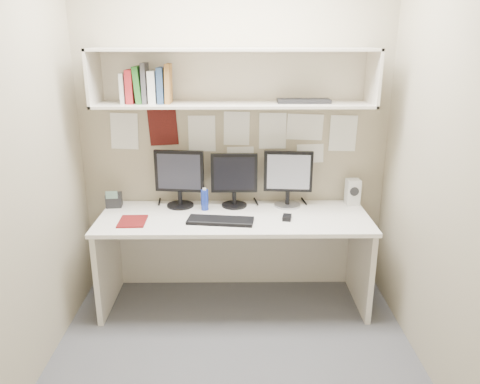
{
  "coord_description": "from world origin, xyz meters",
  "views": [
    {
      "loc": [
        0.01,
        -2.6,
        1.97
      ],
      "look_at": [
        0.04,
        0.35,
        1.01
      ],
      "focal_mm": 35.0,
      "sensor_mm": 36.0,
      "label": 1
    }
  ],
  "objects_px": {
    "desk": "(234,260)",
    "monitor_right": "(288,176)",
    "maroon_notebook": "(133,221)",
    "keyboard": "(220,221)",
    "monitor_left": "(179,176)",
    "speaker": "(353,192)",
    "desk_phone": "(114,200)",
    "monitor_center": "(234,177)"
  },
  "relations": [
    {
      "from": "desk",
      "to": "monitor_right",
      "type": "distance_m",
      "value": 0.77
    },
    {
      "from": "monitor_right",
      "to": "desk",
      "type": "bearing_deg",
      "value": -147.5
    },
    {
      "from": "maroon_notebook",
      "to": "desk",
      "type": "bearing_deg",
      "value": 8.33
    },
    {
      "from": "keyboard",
      "to": "maroon_notebook",
      "type": "distance_m",
      "value": 0.63
    },
    {
      "from": "monitor_left",
      "to": "keyboard",
      "type": "distance_m",
      "value": 0.53
    },
    {
      "from": "desk",
      "to": "monitor_right",
      "type": "height_order",
      "value": "monitor_right"
    },
    {
      "from": "desk",
      "to": "maroon_notebook",
      "type": "xyz_separation_m",
      "value": [
        -0.73,
        -0.13,
        0.37
      ]
    },
    {
      "from": "monitor_right",
      "to": "speaker",
      "type": "relative_size",
      "value": 2.13
    },
    {
      "from": "monitor_left",
      "to": "maroon_notebook",
      "type": "distance_m",
      "value": 0.52
    },
    {
      "from": "monitor_left",
      "to": "keyboard",
      "type": "relative_size",
      "value": 0.94
    },
    {
      "from": "maroon_notebook",
      "to": "desk_phone",
      "type": "distance_m",
      "value": 0.4
    },
    {
      "from": "desk",
      "to": "monitor_center",
      "type": "height_order",
      "value": "monitor_center"
    },
    {
      "from": "monitor_center",
      "to": "keyboard",
      "type": "xyz_separation_m",
      "value": [
        -0.1,
        -0.35,
        -0.22
      ]
    },
    {
      "from": "monitor_left",
      "to": "desk_phone",
      "type": "height_order",
      "value": "monitor_left"
    },
    {
      "from": "monitor_left",
      "to": "speaker",
      "type": "bearing_deg",
      "value": 8.17
    },
    {
      "from": "monitor_left",
      "to": "maroon_notebook",
      "type": "relative_size",
      "value": 1.92
    },
    {
      "from": "monitor_right",
      "to": "desk_phone",
      "type": "distance_m",
      "value": 1.37
    },
    {
      "from": "monitor_left",
      "to": "maroon_notebook",
      "type": "bearing_deg",
      "value": -124.34
    },
    {
      "from": "keyboard",
      "to": "monitor_center",
      "type": "bearing_deg",
      "value": 81.59
    },
    {
      "from": "speaker",
      "to": "maroon_notebook",
      "type": "height_order",
      "value": "speaker"
    },
    {
      "from": "monitor_center",
      "to": "maroon_notebook",
      "type": "xyz_separation_m",
      "value": [
        -0.73,
        -0.35,
        -0.23
      ]
    },
    {
      "from": "speaker",
      "to": "desk",
      "type": "bearing_deg",
      "value": -168.69
    },
    {
      "from": "speaker",
      "to": "maroon_notebook",
      "type": "distance_m",
      "value": 1.71
    },
    {
      "from": "desk",
      "to": "speaker",
      "type": "height_order",
      "value": "speaker"
    },
    {
      "from": "monitor_center",
      "to": "desk_phone",
      "type": "height_order",
      "value": "monitor_center"
    },
    {
      "from": "keyboard",
      "to": "speaker",
      "type": "height_order",
      "value": "speaker"
    },
    {
      "from": "monitor_left",
      "to": "monitor_right",
      "type": "distance_m",
      "value": 0.84
    },
    {
      "from": "desk_phone",
      "to": "keyboard",
      "type": "bearing_deg",
      "value": -28.04
    },
    {
      "from": "speaker",
      "to": "maroon_notebook",
      "type": "bearing_deg",
      "value": -170.79
    },
    {
      "from": "keyboard",
      "to": "desk_phone",
      "type": "distance_m",
      "value": 0.91
    },
    {
      "from": "monitor_left",
      "to": "maroon_notebook",
      "type": "height_order",
      "value": "monitor_left"
    },
    {
      "from": "keyboard",
      "to": "speaker",
      "type": "bearing_deg",
      "value": 27.36
    },
    {
      "from": "desk",
      "to": "monitor_left",
      "type": "height_order",
      "value": "monitor_left"
    },
    {
      "from": "monitor_left",
      "to": "keyboard",
      "type": "bearing_deg",
      "value": -40.24
    },
    {
      "from": "speaker",
      "to": "maroon_notebook",
      "type": "relative_size",
      "value": 0.89
    },
    {
      "from": "monitor_center",
      "to": "keyboard",
      "type": "bearing_deg",
      "value": -106.12
    },
    {
      "from": "desk_phone",
      "to": "speaker",
      "type": "bearing_deg",
      "value": -4.92
    },
    {
      "from": "desk",
      "to": "monitor_center",
      "type": "xyz_separation_m",
      "value": [
        0.0,
        0.22,
        0.6
      ]
    },
    {
      "from": "desk",
      "to": "maroon_notebook",
      "type": "relative_size",
      "value": 8.65
    },
    {
      "from": "speaker",
      "to": "desk_phone",
      "type": "relative_size",
      "value": 1.43
    },
    {
      "from": "monitor_center",
      "to": "desk_phone",
      "type": "xyz_separation_m",
      "value": [
        -0.94,
        -0.01,
        -0.18
      ]
    },
    {
      "from": "monitor_right",
      "to": "keyboard",
      "type": "xyz_separation_m",
      "value": [
        -0.52,
        -0.35,
        -0.23
      ]
    }
  ]
}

